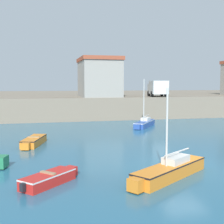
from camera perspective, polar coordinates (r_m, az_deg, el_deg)
The scene contains 8 objects.
ground_plane at distance 19.04m, azimuth 13.01°, elevation -9.56°, with size 200.00×200.00×0.00m, color #28607F.
quay_seawall at distance 59.77m, azimuth -5.32°, elevation 2.01°, with size 120.00×40.00×3.00m, color gray.
sailboat_blue_1 at distance 35.13m, azimuth 5.95°, elevation -2.01°, with size 3.79×4.87×5.31m.
dinghy_orange_2 at distance 25.30m, azimuth -14.15°, elevation -5.16°, with size 2.06×4.22×0.67m.
dinghy_red_3 at distance 15.53m, azimuth -11.37°, elevation -11.77°, with size 2.95×2.92×0.63m.
sailboat_orange_5 at distance 16.46m, azimuth 10.52°, elevation -10.31°, with size 5.35×4.15×4.59m.
harbor_shed_near_wharf at distance 43.43m, azimuth -2.35°, elevation 6.39°, with size 5.41×7.28×5.37m.
truck_on_quay at distance 43.98m, azimuth 8.34°, elevation 4.38°, with size 2.70×4.55×2.20m.
Camera 1 is at (-8.22, -16.49, 4.81)m, focal length 50.00 mm.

